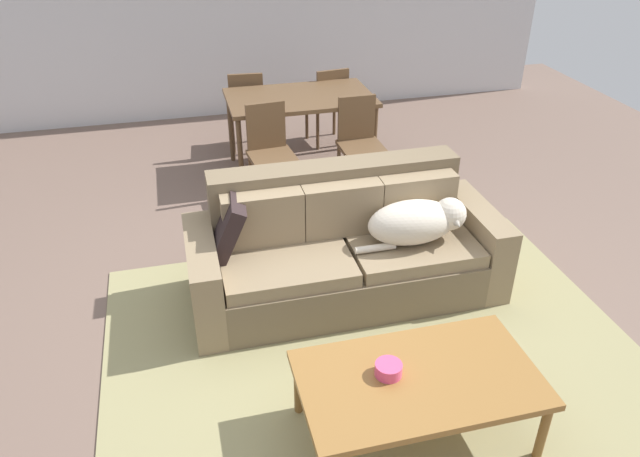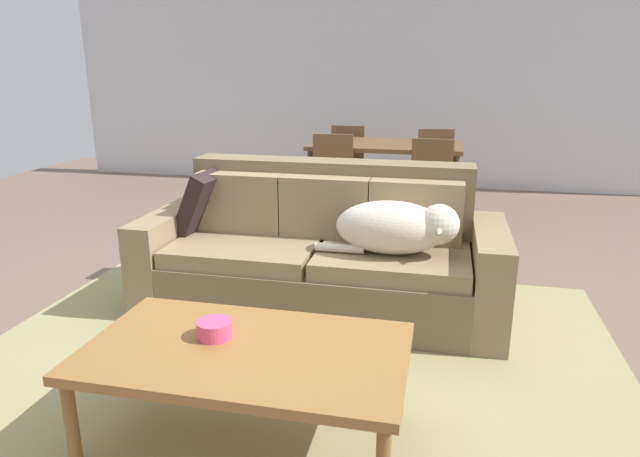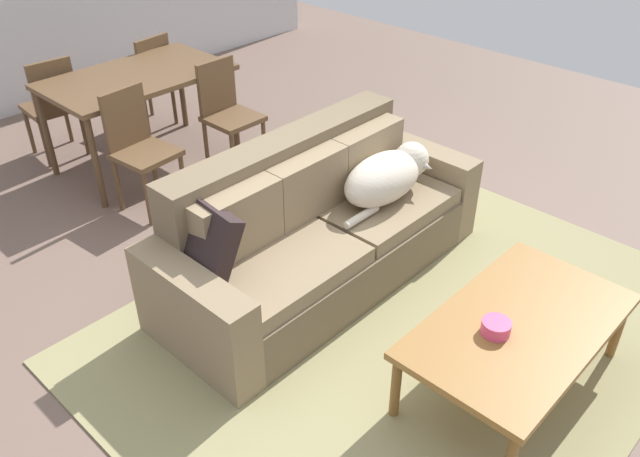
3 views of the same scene
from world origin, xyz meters
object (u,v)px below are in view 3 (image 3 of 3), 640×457
at_px(dog_on_left_cushion, 388,176).
at_px(dining_chair_near_left, 139,144).
at_px(dining_chair_far_left, 53,103).
at_px(dining_chair_far_right, 148,77).
at_px(throw_pillow_by_left_arm, 205,243).
at_px(coffee_table, 519,329).
at_px(dining_table, 137,83).
at_px(bowl_on_coffee_table, 496,327).
at_px(dining_chair_near_right, 227,110).
at_px(couch, 316,230).

bearing_deg(dog_on_left_cushion, dining_chair_near_left, 113.13).
distance_m(dining_chair_far_left, dining_chair_far_right, 0.90).
bearing_deg(throw_pillow_by_left_arm, dining_chair_far_right, 61.85).
distance_m(coffee_table, dining_table, 3.55).
bearing_deg(dog_on_left_cushion, dining_table, 97.80).
bearing_deg(dining_chair_far_right, bowl_on_coffee_table, 71.96).
height_order(throw_pillow_by_left_arm, bowl_on_coffee_table, throw_pillow_by_left_arm).
distance_m(bowl_on_coffee_table, dining_chair_far_left, 4.10).
distance_m(dining_chair_near_right, dining_chair_far_right, 1.10).
relative_size(dining_table, dining_chair_far_left, 1.62).
height_order(coffee_table, dining_chair_near_left, dining_chair_near_left).
bearing_deg(dining_chair_far_right, dining_chair_far_left, -11.87).
distance_m(throw_pillow_by_left_arm, bowl_on_coffee_table, 1.55).
bearing_deg(dining_chair_far_right, dining_chair_near_left, 45.68).
height_order(couch, bowl_on_coffee_table, couch).
relative_size(throw_pillow_by_left_arm, dining_chair_far_left, 0.47).
height_order(dining_chair_far_left, dining_chair_far_right, dining_chair_far_left).
relative_size(dining_chair_near_left, dining_chair_near_right, 1.03).
relative_size(dining_chair_near_left, dining_chair_far_left, 1.03).
relative_size(couch, dining_chair_far_left, 2.51).
bearing_deg(dining_chair_near_right, dining_chair_near_left, -177.33).
relative_size(couch, bowl_on_coffee_table, 15.36).
xyz_separation_m(throw_pillow_by_left_arm, dining_chair_near_left, (0.55, 1.49, -0.13)).
xyz_separation_m(coffee_table, dining_chair_near_right, (0.61, 2.99, 0.10)).
xyz_separation_m(couch, dining_chair_far_left, (-0.30, 2.75, 0.15)).
height_order(couch, coffee_table, couch).
bearing_deg(dining_chair_far_right, couch, 69.89).
distance_m(dog_on_left_cushion, dining_chair_near_left, 1.87).
height_order(couch, dining_chair_far_right, couch).
relative_size(dining_table, dining_chair_near_left, 1.57).
xyz_separation_m(dog_on_left_cushion, dining_chair_near_right, (0.13, 1.76, -0.11)).
xyz_separation_m(throw_pillow_by_left_arm, dining_chair_far_left, (0.51, 2.71, -0.14)).
height_order(dog_on_left_cushion, dining_chair_far_left, dining_chair_far_left).
relative_size(dining_chair_near_right, dining_chair_far_right, 1.01).
distance_m(couch, dog_on_left_cushion, 0.57).
relative_size(dog_on_left_cushion, throw_pillow_by_left_arm, 1.94).
relative_size(throw_pillow_by_left_arm, dining_chair_near_right, 0.47).
bearing_deg(coffee_table, dining_chair_near_right, 78.49).
xyz_separation_m(bowl_on_coffee_table, dining_chair_far_right, (0.75, 4.03, 0.02)).
bearing_deg(couch, bowl_on_coffee_table, -96.54).
bearing_deg(dining_chair_far_right, dining_chair_near_right, 82.94).
xyz_separation_m(throw_pillow_by_left_arm, dining_chair_far_right, (1.41, 2.64, -0.14)).
xyz_separation_m(bowl_on_coffee_table, dining_table, (0.31, 3.48, 0.24)).
xyz_separation_m(couch, dining_chair_near_left, (-0.26, 1.54, 0.17)).
xyz_separation_m(throw_pillow_by_left_arm, dining_chair_near_right, (1.42, 1.54, -0.14)).
height_order(dining_table, dining_chair_near_right, dining_chair_near_right).
bearing_deg(dining_table, dining_chair_far_right, 51.36).
bearing_deg(dining_chair_near_right, bowl_on_coffee_table, -104.85).
distance_m(dining_chair_near_left, dining_chair_far_left, 1.22).
bearing_deg(dining_chair_far_left, bowl_on_coffee_table, 96.80).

